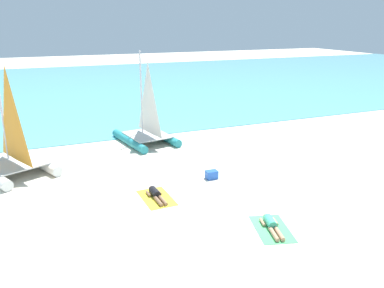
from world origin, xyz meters
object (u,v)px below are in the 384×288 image
sailboat_white (13,155)px  sailboat_teal (146,130)px  cooler_box (212,175)px  sunbather_left (156,194)px  towel_right (272,229)px  sunbather_right (271,224)px  towel_left (157,198)px

sailboat_white → sailboat_teal: size_ratio=1.07×
sailboat_white → cooler_box: bearing=-51.0°
sailboat_teal → sunbather_left: sailboat_teal is taller
sailboat_teal → towel_right: 11.05m
sunbather_left → sunbather_right: same height
towel_right → towel_left: bearing=126.7°
towel_right → cooler_box: size_ratio=3.80×
sunbather_right → cooler_box: bearing=105.3°
sunbather_left → towel_right: sunbather_left is taller
cooler_box → sunbather_left: bearing=-162.3°
towel_left → sunbather_right: bearing=-52.6°
towel_left → sailboat_white: bearing=135.2°
sailboat_teal → sunbather_left: (-1.73, -7.14, -0.63)m
towel_left → cooler_box: 3.00m
sunbather_left → sunbather_right: 4.71m
cooler_box → towel_left: bearing=-161.0°
sailboat_white → sunbather_left: (5.13, -5.03, -0.68)m
sailboat_teal → towel_left: sailboat_teal is taller
sailboat_white → sailboat_teal: bearing=-6.5°
sailboat_teal → towel_left: (-1.73, -7.21, -0.75)m
towel_left → towel_right: bearing=-53.3°
sunbather_right → cooler_box: 4.68m
cooler_box → sunbather_right: bearing=-90.1°
sailboat_white → cooler_box: (7.97, -4.12, -0.63)m
towel_right → cooler_box: 4.74m
towel_right → sunbather_right: bearing=74.5°
towel_left → towel_right: size_ratio=1.00×
sailboat_teal → towel_left: size_ratio=2.68×
sailboat_teal → towel_right: size_ratio=2.68×
sunbather_left → sailboat_white: bearing=133.9°
sailboat_white → sunbather_right: 11.88m
sailboat_white → sunbather_right: size_ratio=3.52×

